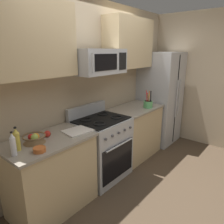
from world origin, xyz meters
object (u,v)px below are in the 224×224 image
object	(u,v)px
apple_loose	(47,134)
range_oven	(101,147)
fruit_basket	(34,138)
refrigerator	(160,98)
cutting_board	(78,131)
prep_bowl	(39,149)
microwave	(98,61)
bottle_vinegar	(13,145)
utensil_crock	(148,104)
bottle_oil	(17,140)

from	to	relation	value
apple_loose	range_oven	bearing A→B (deg)	-4.18
range_oven	fruit_basket	distance (m)	1.14
range_oven	refrigerator	bearing A→B (deg)	-0.55
range_oven	refrigerator	xyz separation A→B (m)	(1.79, -0.02, 0.45)
cutting_board	prep_bowl	size ratio (longest dim) A/B	2.69
cutting_board	fruit_basket	bearing A→B (deg)	167.45
refrigerator	range_oven	bearing A→B (deg)	179.45
apple_loose	cutting_board	xyz separation A→B (m)	(0.34, -0.15, -0.03)
range_oven	fruit_basket	world-z (taller)	range_oven
microwave	bottle_vinegar	distance (m)	1.50
range_oven	refrigerator	distance (m)	1.85
utensil_crock	apple_loose	bearing A→B (deg)	172.56
fruit_basket	bottle_vinegar	size ratio (longest dim) A/B	1.01
microwave	bottle_vinegar	world-z (taller)	microwave
bottle_vinegar	bottle_oil	bearing A→B (deg)	46.00
utensil_crock	cutting_board	xyz separation A→B (m)	(-1.54, 0.10, -0.06)
utensil_crock	prep_bowl	xyz separation A→B (m)	(-2.14, -0.02, -0.04)
range_oven	bottle_oil	size ratio (longest dim) A/B	4.40
apple_loose	bottle_vinegar	size ratio (longest dim) A/B	0.31
range_oven	cutting_board	bearing A→B (deg)	-170.69
prep_bowl	cutting_board	bearing A→B (deg)	10.93
microwave	bottle_vinegar	size ratio (longest dim) A/B	3.15
range_oven	microwave	distance (m)	1.26
utensil_crock	bottle_oil	bearing A→B (deg)	175.44
refrigerator	microwave	world-z (taller)	microwave
refrigerator	prep_bowl	world-z (taller)	refrigerator
cutting_board	bottle_vinegar	xyz separation A→B (m)	(-0.80, 0.00, 0.10)
refrigerator	bottle_vinegar	xyz separation A→B (m)	(-3.11, -0.06, 0.10)
bottle_oil	prep_bowl	world-z (taller)	bottle_oil
fruit_basket	prep_bowl	xyz separation A→B (m)	(-0.09, -0.23, -0.03)
bottle_vinegar	bottle_oil	distance (m)	0.11
cutting_board	bottle_vinegar	distance (m)	0.81
microwave	apple_loose	bearing A→B (deg)	177.67
apple_loose	bottle_vinegar	bearing A→B (deg)	-163.00
utensil_crock	bottle_vinegar	xyz separation A→B (m)	(-2.34, 0.10, 0.04)
fruit_basket	bottle_vinegar	bearing A→B (deg)	-158.28
bottle_vinegar	bottle_oil	world-z (taller)	bottle_oil
cutting_board	bottle_vinegar	size ratio (longest dim) A/B	1.39
microwave	prep_bowl	world-z (taller)	microwave
refrigerator	microwave	size ratio (longest dim) A/B	2.41
cutting_board	prep_bowl	bearing A→B (deg)	-169.07
cutting_board	bottle_oil	distance (m)	0.74
utensil_crock	range_oven	bearing A→B (deg)	169.89
microwave	bottle_oil	world-z (taller)	microwave
fruit_basket	cutting_board	world-z (taller)	fruit_basket
bottle_vinegar	bottle_oil	xyz separation A→B (m)	(0.07, 0.08, 0.00)
refrigerator	apple_loose	bearing A→B (deg)	178.28
cutting_board	bottle_oil	size ratio (longest dim) A/B	1.36
cutting_board	prep_bowl	distance (m)	0.62
range_oven	apple_loose	xyz separation A→B (m)	(-0.85, 0.06, 0.47)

